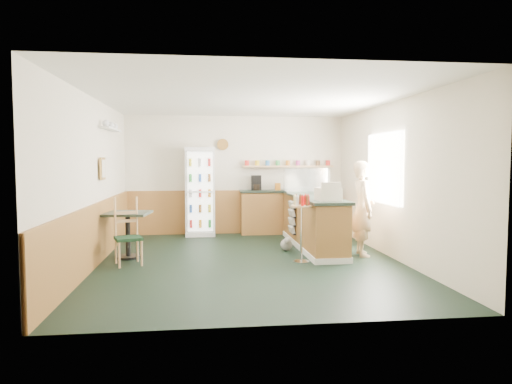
{
  "coord_description": "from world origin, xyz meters",
  "views": [
    {
      "loc": [
        -0.75,
        -7.51,
        1.69
      ],
      "look_at": [
        0.19,
        0.6,
        1.12
      ],
      "focal_mm": 32.0,
      "sensor_mm": 36.0,
      "label": 1
    }
  ],
  "objects": [
    {
      "name": "ground",
      "position": [
        0.0,
        0.0,
        0.0
      ],
      "size": [
        6.0,
        6.0,
        0.0
      ],
      "primitive_type": "plane",
      "color": "black",
      "rests_on": "ground"
    },
    {
      "name": "service_counter",
      "position": [
        1.35,
        1.07,
        0.46
      ],
      "size": [
        0.68,
        3.01,
        1.01
      ],
      "color": "#A36834",
      "rests_on": "ground"
    },
    {
      "name": "cash_register",
      "position": [
        1.35,
        -0.02,
        1.12
      ],
      "size": [
        0.39,
        0.41,
        0.22
      ],
      "primitive_type": "cube",
      "rotation": [
        0.0,
        0.0,
        0.04
      ],
      "color": "beige",
      "rests_on": "service_counter"
    },
    {
      "name": "display_case",
      "position": [
        1.35,
        1.65,
        1.26
      ],
      "size": [
        0.9,
        0.47,
        0.51
      ],
      "color": "silver",
      "rests_on": "service_counter"
    },
    {
      "name": "drinks_fridge",
      "position": [
        -0.82,
        2.74,
        0.99
      ],
      "size": [
        0.65,
        0.54,
        1.98
      ],
      "color": "silver",
      "rests_on": "ground"
    },
    {
      "name": "cafe_chair",
      "position": [
        -1.96,
        0.05,
        0.57
      ],
      "size": [
        0.51,
        0.52,
        1.09
      ],
      "rotation": [
        0.0,
        0.0,
        0.32
      ],
      "color": "black",
      "rests_on": "ground"
    },
    {
      "name": "back_counter",
      "position": [
        1.19,
        2.8,
        0.55
      ],
      "size": [
        2.24,
        0.42,
        1.69
      ],
      "color": "#A36834",
      "rests_on": "ground"
    },
    {
      "name": "cafe_table",
      "position": [
        -2.05,
        0.49,
        0.56
      ],
      "size": [
        0.81,
        0.81,
        0.8
      ],
      "rotation": [
        0.0,
        0.0,
        -0.12
      ],
      "color": "black",
      "rests_on": "ground"
    },
    {
      "name": "shopkeeper",
      "position": [
        2.05,
        0.22,
        0.84
      ],
      "size": [
        0.45,
        0.59,
        1.68
      ],
      "primitive_type": "imported",
      "rotation": [
        0.0,
        0.0,
        1.48
      ],
      "color": "tan",
      "rests_on": "ground"
    },
    {
      "name": "room_envelope",
      "position": [
        -0.23,
        0.73,
        1.52
      ],
      "size": [
        5.04,
        6.02,
        2.72
      ],
      "color": "beige",
      "rests_on": "ground"
    },
    {
      "name": "newspaper_rack",
      "position": [
        0.99,
        1.32,
        0.56
      ],
      "size": [
        0.09,
        0.41,
        0.65
      ],
      "color": "black",
      "rests_on": "ground"
    },
    {
      "name": "condiment_stand",
      "position": [
        0.86,
        -0.17,
        0.74
      ],
      "size": [
        0.36,
        0.36,
        1.11
      ],
      "rotation": [
        0.0,
        0.0,
        -0.06
      ],
      "color": "silver",
      "rests_on": "ground"
    },
    {
      "name": "dog_doorstop",
      "position": [
        0.79,
        0.8,
        0.13
      ],
      "size": [
        0.22,
        0.29,
        0.27
      ],
      "rotation": [
        0.0,
        0.0,
        0.05
      ],
      "color": "gray",
      "rests_on": "ground"
    }
  ]
}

